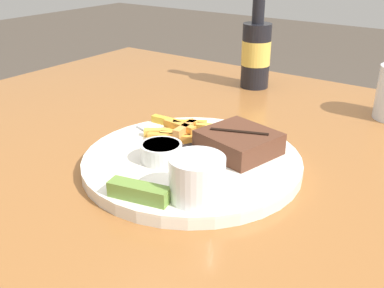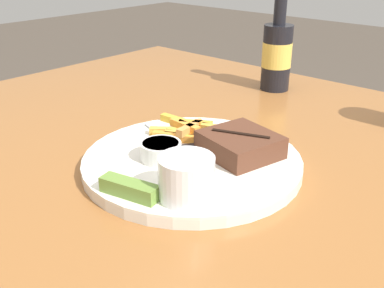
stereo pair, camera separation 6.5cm
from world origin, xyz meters
name	(u,v)px [view 2 (the right image)]	position (x,y,z in m)	size (l,w,h in m)	color
dining_table	(192,213)	(0.00, 0.00, 0.70)	(1.29, 1.12, 0.78)	#935B2D
dinner_plate	(192,162)	(0.00, 0.00, 0.78)	(0.32, 0.32, 0.02)	silver
steak_portion	(240,144)	(0.05, 0.05, 0.81)	(0.12, 0.12, 0.03)	#512D1E
fries_pile	(187,130)	(-0.06, 0.05, 0.80)	(0.15, 0.10, 0.02)	gold
coleslaw_cup	(187,176)	(0.07, -0.09, 0.82)	(0.07, 0.07, 0.05)	white
dipping_sauce_cup	(161,150)	(-0.03, -0.04, 0.81)	(0.06, 0.06, 0.03)	silver
pickle_spear	(129,189)	(0.02, -0.14, 0.80)	(0.08, 0.04, 0.02)	olive
fork_utensil	(164,136)	(-0.08, 0.02, 0.80)	(0.13, 0.05, 0.00)	#B7B7BC
knife_utensil	(213,145)	(0.00, 0.05, 0.80)	(0.10, 0.15, 0.01)	#B7B7BC
beer_bottle	(277,53)	(-0.12, 0.41, 0.86)	(0.06, 0.06, 0.23)	black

